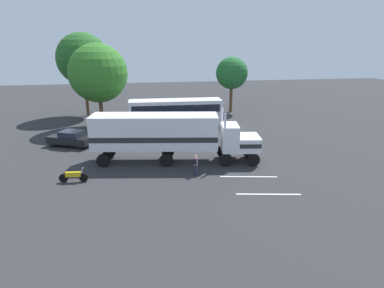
{
  "coord_description": "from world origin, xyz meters",
  "views": [
    {
      "loc": [
        -9.25,
        -25.19,
        9.86
      ],
      "look_at": [
        -4.67,
        0.55,
        1.6
      ],
      "focal_mm": 29.99,
      "sensor_mm": 36.0,
      "label": 1
    }
  ],
  "objects_px": {
    "tree_left": "(232,73)",
    "tree_center": "(83,59)",
    "motorcycle": "(74,176)",
    "semi_truck": "(168,134)",
    "tree_right": "(98,73)",
    "parked_car": "(71,138)",
    "person_bystander": "(196,164)",
    "parked_bus": "(175,111)"
  },
  "relations": [
    {
      "from": "parked_bus",
      "to": "motorcycle",
      "type": "distance_m",
      "value": 17.52
    },
    {
      "from": "person_bystander",
      "to": "tree_center",
      "type": "relative_size",
      "value": 0.14
    },
    {
      "from": "parked_car",
      "to": "tree_left",
      "type": "height_order",
      "value": "tree_left"
    },
    {
      "from": "person_bystander",
      "to": "tree_left",
      "type": "relative_size",
      "value": 0.2
    },
    {
      "from": "parked_bus",
      "to": "tree_center",
      "type": "distance_m",
      "value": 15.52
    },
    {
      "from": "parked_bus",
      "to": "tree_center",
      "type": "height_order",
      "value": "tree_center"
    },
    {
      "from": "parked_car",
      "to": "tree_right",
      "type": "relative_size",
      "value": 0.48
    },
    {
      "from": "semi_truck",
      "to": "tree_left",
      "type": "bearing_deg",
      "value": 59.67
    },
    {
      "from": "parked_bus",
      "to": "tree_center",
      "type": "relative_size",
      "value": 0.98
    },
    {
      "from": "semi_truck",
      "to": "motorcycle",
      "type": "height_order",
      "value": "semi_truck"
    },
    {
      "from": "person_bystander",
      "to": "parked_car",
      "type": "distance_m",
      "value": 14.36
    },
    {
      "from": "parked_car",
      "to": "tree_center",
      "type": "xyz_separation_m",
      "value": [
        -0.16,
        14.39,
        6.98
      ]
    },
    {
      "from": "semi_truck",
      "to": "tree_center",
      "type": "distance_m",
      "value": 23.1
    },
    {
      "from": "motorcycle",
      "to": "tree_center",
      "type": "relative_size",
      "value": 0.19
    },
    {
      "from": "semi_truck",
      "to": "person_bystander",
      "type": "relative_size",
      "value": 8.82
    },
    {
      "from": "motorcycle",
      "to": "tree_right",
      "type": "relative_size",
      "value": 0.21
    },
    {
      "from": "tree_left",
      "to": "tree_center",
      "type": "relative_size",
      "value": 0.71
    },
    {
      "from": "semi_truck",
      "to": "person_bystander",
      "type": "height_order",
      "value": "semi_truck"
    },
    {
      "from": "parked_bus",
      "to": "motorcycle",
      "type": "relative_size",
      "value": 5.25
    },
    {
      "from": "semi_truck",
      "to": "motorcycle",
      "type": "xyz_separation_m",
      "value": [
        -7.38,
        -3.03,
        -2.04
      ]
    },
    {
      "from": "semi_truck",
      "to": "tree_right",
      "type": "height_order",
      "value": "tree_right"
    },
    {
      "from": "semi_truck",
      "to": "tree_right",
      "type": "distance_m",
      "value": 15.64
    },
    {
      "from": "tree_left",
      "to": "tree_right",
      "type": "relative_size",
      "value": 0.81
    },
    {
      "from": "motorcycle",
      "to": "tree_left",
      "type": "bearing_deg",
      "value": 50.15
    },
    {
      "from": "person_bystander",
      "to": "parked_bus",
      "type": "bearing_deg",
      "value": 88.66
    },
    {
      "from": "tree_center",
      "to": "tree_left",
      "type": "bearing_deg",
      "value": -2.91
    },
    {
      "from": "person_bystander",
      "to": "motorcycle",
      "type": "relative_size",
      "value": 0.77
    },
    {
      "from": "motorcycle",
      "to": "tree_right",
      "type": "bearing_deg",
      "value": 87.75
    },
    {
      "from": "semi_truck",
      "to": "tree_right",
      "type": "bearing_deg",
      "value": 116.39
    },
    {
      "from": "semi_truck",
      "to": "motorcycle",
      "type": "bearing_deg",
      "value": -157.69
    },
    {
      "from": "tree_left",
      "to": "parked_car",
      "type": "bearing_deg",
      "value": -146.92
    },
    {
      "from": "person_bystander",
      "to": "parked_bus",
      "type": "distance_m",
      "value": 14.94
    },
    {
      "from": "motorcycle",
      "to": "tree_center",
      "type": "height_order",
      "value": "tree_center"
    },
    {
      "from": "parked_bus",
      "to": "parked_car",
      "type": "distance_m",
      "value": 12.56
    },
    {
      "from": "person_bystander",
      "to": "tree_right",
      "type": "distance_m",
      "value": 19.66
    },
    {
      "from": "tree_left",
      "to": "parked_bus",
      "type": "bearing_deg",
      "value": -139.8
    },
    {
      "from": "tree_left",
      "to": "tree_right",
      "type": "distance_m",
      "value": 19.05
    },
    {
      "from": "parked_car",
      "to": "tree_center",
      "type": "relative_size",
      "value": 0.42
    },
    {
      "from": "tree_center",
      "to": "tree_right",
      "type": "distance_m",
      "value": 7.51
    },
    {
      "from": "semi_truck",
      "to": "tree_center",
      "type": "xyz_separation_m",
      "value": [
        -9.26,
        20.49,
        5.26
      ]
    },
    {
      "from": "semi_truck",
      "to": "parked_bus",
      "type": "relative_size",
      "value": 1.3
    },
    {
      "from": "tree_center",
      "to": "tree_right",
      "type": "xyz_separation_m",
      "value": [
        2.54,
        -6.94,
        -1.31
      ]
    }
  ]
}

